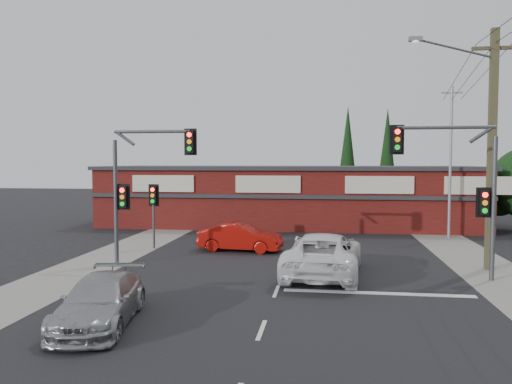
# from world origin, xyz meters

# --- Properties ---
(ground) EXTENTS (120.00, 120.00, 0.00)m
(ground) POSITION_xyz_m (0.00, 0.00, 0.00)
(ground) COLOR black
(ground) RESTS_ON ground
(road_strip) EXTENTS (14.00, 70.00, 0.01)m
(road_strip) POSITION_xyz_m (0.00, 5.00, 0.01)
(road_strip) COLOR black
(road_strip) RESTS_ON ground
(verge_left) EXTENTS (3.00, 70.00, 0.02)m
(verge_left) POSITION_xyz_m (-8.50, 5.00, 0.01)
(verge_left) COLOR gray
(verge_left) RESTS_ON ground
(verge_right) EXTENTS (3.00, 70.00, 0.02)m
(verge_right) POSITION_xyz_m (8.50, 5.00, 0.01)
(verge_right) COLOR gray
(verge_right) RESTS_ON ground
(stop_line) EXTENTS (6.50, 0.35, 0.01)m
(stop_line) POSITION_xyz_m (3.50, -1.50, 0.01)
(stop_line) COLOR silver
(stop_line) RESTS_ON ground
(white_suv) EXTENTS (3.36, 6.37, 1.71)m
(white_suv) POSITION_xyz_m (1.62, 1.09, 0.85)
(white_suv) COLOR white
(white_suv) RESTS_ON ground
(silver_suv) EXTENTS (2.57, 4.83, 1.33)m
(silver_suv) POSITION_xyz_m (-4.52, -5.93, 0.67)
(silver_suv) COLOR #9EA0A3
(silver_suv) RESTS_ON ground
(red_sedan) EXTENTS (4.38, 1.90, 1.40)m
(red_sedan) POSITION_xyz_m (-2.59, 5.94, 0.70)
(red_sedan) COLOR #A8100A
(red_sedan) RESTS_ON ground
(lane_dashes) EXTENTS (0.12, 38.24, 0.01)m
(lane_dashes) POSITION_xyz_m (0.00, 0.32, 0.01)
(lane_dashes) COLOR silver
(lane_dashes) RESTS_ON ground
(shop_building) EXTENTS (27.30, 8.40, 4.22)m
(shop_building) POSITION_xyz_m (-0.99, 16.99, 2.13)
(shop_building) COLOR #501210
(shop_building) RESTS_ON ground
(conifer_near) EXTENTS (1.80, 1.80, 9.25)m
(conifer_near) POSITION_xyz_m (3.50, 24.00, 5.48)
(conifer_near) COLOR #2D2116
(conifer_near) RESTS_ON ground
(conifer_far) EXTENTS (1.80, 1.80, 9.25)m
(conifer_far) POSITION_xyz_m (7.00, 26.00, 5.48)
(conifer_far) COLOR #2D2116
(conifer_far) RESTS_ON ground
(traffic_mast_left) EXTENTS (3.77, 0.27, 5.97)m
(traffic_mast_left) POSITION_xyz_m (-6.43, 2.00, 3.93)
(traffic_mast_left) COLOR #47494C
(traffic_mast_left) RESTS_ON ground
(traffic_mast_right) EXTENTS (3.96, 0.27, 5.97)m
(traffic_mast_right) POSITION_xyz_m (6.86, 1.00, 3.95)
(traffic_mast_right) COLOR #47494C
(traffic_mast_right) RESTS_ON ground
(pedestal_signal) EXTENTS (0.55, 0.27, 3.38)m
(pedestal_signal) POSITION_xyz_m (-7.20, 6.01, 2.41)
(pedestal_signal) COLOR #47494C
(pedestal_signal) RESTS_ON ground
(utility_pole) EXTENTS (4.38, 0.59, 10.00)m
(utility_pole) POSITION_xyz_m (8.36, 2.99, 5.40)
(utility_pole) COLOR brown
(utility_pole) RESTS_ON ground
(steel_pole) EXTENTS (1.20, 0.16, 9.00)m
(steel_pole) POSITION_xyz_m (9.00, 12.00, 4.70)
(steel_pole) COLOR gray
(steel_pole) RESTS_ON ground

